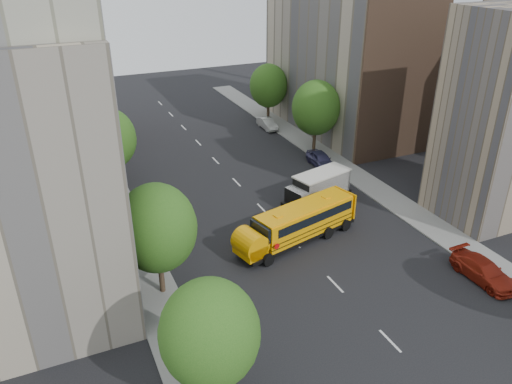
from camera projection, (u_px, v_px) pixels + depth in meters
ground at (283, 230)px, 40.72m from camera, size 120.00×120.00×0.00m
sidewalk_left at (129, 230)px, 40.58m from camera, size 3.00×80.00×0.12m
sidewalk_right at (364, 181)px, 48.99m from camera, size 3.00×80.00×0.12m
lane_markings at (237, 182)px, 48.90m from camera, size 0.15×64.00×0.01m
building_left_cream at (16, 120)px, 34.61m from camera, size 10.00×26.00×20.00m
building_left_redbrick at (20, 93)px, 54.16m from camera, size 10.00×15.00×13.00m
building_left_near at (24, 202)px, 26.68m from camera, size 10.00×7.00×17.00m
building_right_near at (511, 118)px, 39.85m from camera, size 10.00×7.00×17.00m
building_right_far at (343, 56)px, 59.67m from camera, size 10.00×22.00×18.00m
building_right_sidewall at (403, 75)px, 50.67m from camera, size 10.10×0.30×18.00m
street_tree_0 at (210, 334)px, 23.18m from camera, size 4.80×4.80×7.41m
street_tree_1 at (157, 228)px, 31.23m from camera, size 5.12×5.12×7.90m
street_tree_2 at (109, 139)px, 46.01m from camera, size 4.99×4.99×7.71m
street_tree_4 at (316, 108)px, 53.95m from camera, size 5.25×5.25×8.10m
street_tree_5 at (268, 86)px, 63.93m from camera, size 4.86×4.86×7.51m
school_bus at (296, 223)px, 38.43m from camera, size 10.80×4.85×2.98m
safari_truck at (318, 188)px, 44.35m from camera, size 7.04×3.95×2.85m
parked_car_0 at (200, 311)px, 30.67m from camera, size 1.56×3.78×1.28m
parked_car_1 at (144, 205)px, 43.20m from camera, size 1.65×4.01×1.29m
parked_car_2 at (113, 146)px, 56.04m from camera, size 2.62×4.86×1.30m
parked_car_3 at (483, 271)px, 34.36m from camera, size 2.10×5.01×1.45m
parked_car_4 at (321, 159)px, 52.21m from camera, size 2.10×4.54×1.51m
parked_car_5 at (267, 124)px, 62.96m from camera, size 1.40×4.01×1.32m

